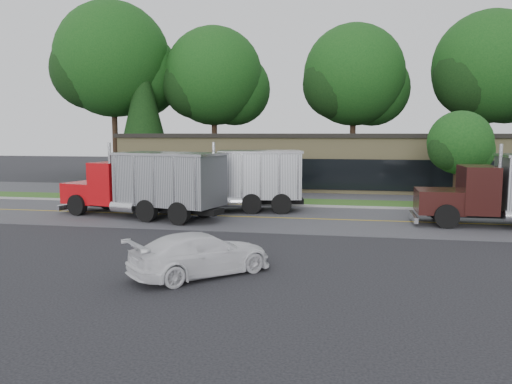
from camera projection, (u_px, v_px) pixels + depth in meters
ground at (240, 262)px, 16.85m from camera, size 140.00×140.00×0.00m
road at (277, 218)px, 25.64m from camera, size 60.00×8.00×0.02m
center_line at (277, 218)px, 25.64m from camera, size 60.00×0.12×0.01m
curb at (287, 206)px, 29.74m from camera, size 60.00×0.30×0.12m
grass_verge at (290, 202)px, 31.50m from camera, size 60.00×3.40×0.03m
far_parking at (298, 193)px, 36.38m from camera, size 60.00×7.00×0.02m
strip_mall at (329, 161)px, 41.66m from camera, size 32.00×12.00×4.00m
tree_far_a at (115, 65)px, 50.46m from camera, size 12.25×11.53×17.48m
tree_far_b at (216, 81)px, 50.80m from camera, size 10.56×9.93×15.06m
tree_far_c at (356, 80)px, 48.33m from camera, size 10.38×9.77×14.81m
tree_far_d at (491, 73)px, 45.18m from camera, size 10.73×10.10×15.31m
evergreen_left at (143, 109)px, 48.21m from camera, size 5.35×5.35×12.15m
tree_verge at (461, 146)px, 29.33m from camera, size 3.97×3.73×5.66m
dump_truck_red at (149, 183)px, 25.54m from camera, size 9.37×4.77×3.36m
dump_truck_blue at (241, 179)px, 27.78m from camera, size 8.00×3.93×3.36m
rally_car at (201, 254)px, 15.33m from camera, size 4.49×4.47×1.31m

